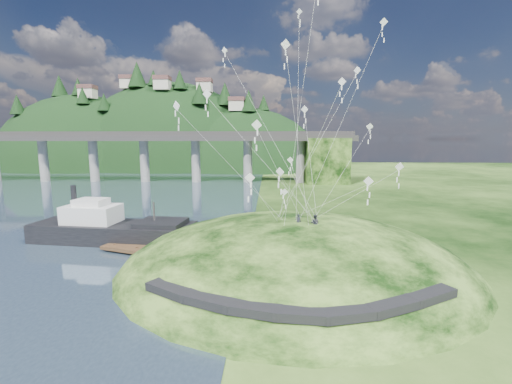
{
  "coord_description": "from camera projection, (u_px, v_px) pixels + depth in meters",
  "views": [
    {
      "loc": [
        5.5,
        -31.03,
        12.75
      ],
      "look_at": [
        4.0,
        6.0,
        7.0
      ],
      "focal_mm": 24.0,
      "sensor_mm": 36.0,
      "label": 1
    }
  ],
  "objects": [
    {
      "name": "kite_flyers",
      "position": [
        311.0,
        214.0,
        32.0
      ],
      "size": [
        2.32,
        0.94,
        1.68
      ],
      "color": "#22242E",
      "rests_on": "ground"
    },
    {
      "name": "kite_swarm",
      "position": [
        298.0,
        111.0,
        31.28
      ],
      "size": [
        18.47,
        15.23,
        21.64
      ],
      "color": "white",
      "rests_on": "ground"
    },
    {
      "name": "wooden_dock",
      "position": [
        161.0,
        252.0,
        37.4
      ],
      "size": [
        14.89,
        6.94,
        1.07
      ],
      "color": "#3C2718",
      "rests_on": "ground"
    },
    {
      "name": "ground",
      "position": [
        212.0,
        273.0,
        32.81
      ],
      "size": [
        320.0,
        320.0,
        0.0
      ],
      "primitive_type": "plane",
      "color": "black",
      "rests_on": "ground"
    },
    {
      "name": "footpath",
      "position": [
        299.0,
        302.0,
        22.57
      ],
      "size": [
        22.29,
        5.84,
        0.83
      ],
      "color": "black",
      "rests_on": "ground"
    },
    {
      "name": "grass_hill",
      "position": [
        294.0,
        281.0,
        34.7
      ],
      "size": [
        36.0,
        32.0,
        13.0
      ],
      "color": "black",
      "rests_on": "ground"
    },
    {
      "name": "work_barge",
      "position": [
        111.0,
        228.0,
        42.75
      ],
      "size": [
        20.56,
        7.53,
        7.04
      ],
      "color": "black",
      "rests_on": "ground"
    },
    {
      "name": "far_ridge",
      "position": [
        162.0,
        184.0,
        156.32
      ],
      "size": [
        153.0,
        70.0,
        94.5
      ],
      "color": "black",
      "rests_on": "ground"
    },
    {
      "name": "bridge",
      "position": [
        162.0,
        149.0,
        101.56
      ],
      "size": [
        160.0,
        11.0,
        15.0
      ],
      "color": "#2D2B2B",
      "rests_on": "ground"
    }
  ]
}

